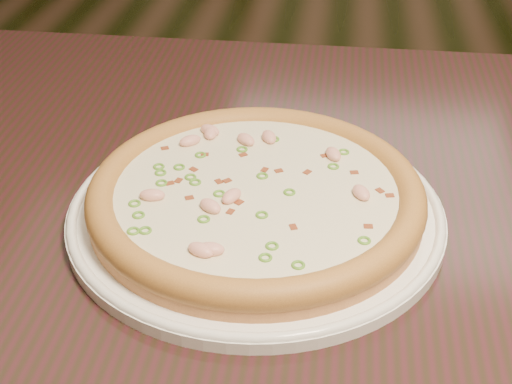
# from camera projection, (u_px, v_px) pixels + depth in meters

# --- Properties ---
(ground) EXTENTS (9.00, 9.00, 0.00)m
(ground) POSITION_uv_depth(u_px,v_px,m) (416.00, 238.00, 1.90)
(ground) COLOR black
(hero_table) EXTENTS (1.20, 0.80, 0.75)m
(hero_table) POSITION_uv_depth(u_px,v_px,m) (370.00, 272.00, 0.78)
(hero_table) COLOR black
(hero_table) RESTS_ON ground
(plate) EXTENTS (0.36, 0.36, 0.02)m
(plate) POSITION_uv_depth(u_px,v_px,m) (256.00, 210.00, 0.69)
(plate) COLOR white
(plate) RESTS_ON hero_table
(pizza) EXTENTS (0.32, 0.32, 0.03)m
(pizza) POSITION_uv_depth(u_px,v_px,m) (256.00, 194.00, 0.68)
(pizza) COLOR #C6844B
(pizza) RESTS_ON plate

